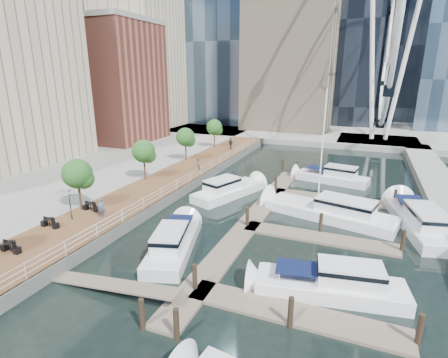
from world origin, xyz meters
The scene contains 17 objects.
ground centered at (0.00, 0.00, 0.00)m, with size 520.00×520.00×0.00m, color black.
boardwalk centered at (-9.00, 15.00, 0.50)m, with size 6.00×60.00×1.00m, color brown.
seawall centered at (-6.00, 15.00, 0.50)m, with size 0.25×60.00×1.00m, color #595954.
land_inland centered at (-36.00, 15.00, 0.50)m, with size 48.00×90.00×1.00m, color gray.
land_far centered at (0.00, 102.00, 0.50)m, with size 200.00×114.00×1.00m, color gray.
pier centered at (14.00, 52.00, 0.50)m, with size 14.00×12.00×1.00m, color gray.
railing centered at (-6.10, 15.00, 1.52)m, with size 0.10×60.00×1.05m, color white, non-canonical shape.
floating_docks centered at (7.97, 9.98, 0.49)m, with size 16.00×34.00×2.60m.
midrise_condos centered at (-33.57, 26.82, 13.42)m, with size 19.00×67.00×28.00m.
street_trees centered at (-11.40, 14.00, 4.29)m, with size 2.60×42.60×4.60m.
cafe_tables centered at (-10.40, -2.00, 1.37)m, with size 2.50×13.70×0.74m.
yacht_foreground centered at (10.61, 0.69, 0.00)m, with size 2.56×9.57×2.15m, color white, non-canonical shape.
pedestrian_near centered at (-8.26, 3.09, 1.87)m, with size 0.63×0.41×1.73m, color #4A4E63.
pedestrian_mid centered at (-7.54, 19.86, 1.79)m, with size 0.77×0.60×1.58m, color #807158.
pedestrian_far centered at (-8.23, 33.32, 1.99)m, with size 1.16×0.48×1.98m, color #373A45.
moored_yachts centered at (8.64, 11.26, 0.00)m, with size 24.02×37.33×11.50m.
cafe_seating centered at (-10.41, -3.86, 2.22)m, with size 3.73×15.01×2.67m.
Camera 1 is at (11.53, -18.37, 12.66)m, focal length 28.00 mm.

